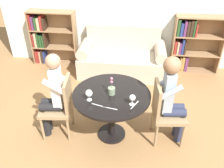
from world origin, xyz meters
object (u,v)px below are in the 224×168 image
bookshelf_right (190,44)px  flower_vase (111,89)px  wine_glass_left (89,93)px  person_left (52,95)px  bookshelf_left (49,38)px  chair_right (164,111)px  wine_glass_right (132,98)px  chair_left (61,105)px  couch (122,59)px  person_right (173,98)px

bookshelf_right → flower_vase: bookshelf_right is taller
flower_vase → wine_glass_left: bearing=-148.7°
person_left → wine_glass_left: 0.57m
person_left → flower_vase: 0.80m
bookshelf_left → chair_right: size_ratio=1.29×
person_left → wine_glass_right: bearing=75.7°
flower_vase → chair_left: bearing=-179.0°
bookshelf_left → wine_glass_left: bookshelf_left is taller
couch → bookshelf_left: 1.64m
wine_glass_right → bookshelf_left: bearing=129.2°
bookshelf_left → flower_vase: (1.60, -2.10, 0.22)m
chair_right → wine_glass_right: chair_right is taller
bookshelf_right → flower_vase: 2.51m
wine_glass_left → wine_glass_right: wine_glass_left is taller
wine_glass_right → flower_vase: size_ratio=0.57×
bookshelf_right → flower_vase: bearing=-122.7°
bookshelf_right → wine_glass_left: size_ratio=7.85×
bookshelf_right → chair_left: bearing=-134.1°
bookshelf_right → wine_glass_right: size_ratio=8.18×
couch → chair_left: couch is taller
chair_left → person_left: bearing=-86.3°
person_right → couch: bearing=17.6°
person_left → chair_right: bearing=86.4°
chair_right → person_right: bearing=-85.7°
chair_left → person_left: 0.19m
bookshelf_right → person_left: person_left is taller
flower_vase → person_left: bearing=-178.0°
couch → person_right: size_ratio=1.34×
chair_left → flower_vase: size_ratio=3.65×
chair_right → person_right: (0.08, 0.02, 0.20)m
person_right → flower_vase: person_right is taller
chair_right → flower_vase: bearing=86.0°
person_right → wine_glass_right: bearing=108.2°
person_left → wine_glass_left: (0.53, -0.13, 0.16)m
bookshelf_right → couch: bearing=-168.9°
couch → person_right: 2.00m
chair_left → person_right: (1.49, 0.05, 0.20)m
bookshelf_left → wine_glass_right: bearing=-50.8°
couch → wine_glass_right: couch is taller
chair_right → person_left: person_left is taller
wine_glass_right → bookshelf_right: bearing=64.9°
person_right → flower_vase: (-0.79, -0.04, 0.10)m
bookshelf_left → person_left: (0.81, -2.13, 0.08)m
wine_glass_left → wine_glass_right: (0.54, -0.03, -0.00)m
flower_vase → wine_glass_right: bearing=-34.6°
bookshelf_left → chair_left: 2.30m
person_right → wine_glass_right: 0.58m
chair_right → wine_glass_left: size_ratio=6.10×
couch → wine_glass_left: (-0.26, -1.99, 0.51)m
bookshelf_right → flower_vase: size_ratio=4.70×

